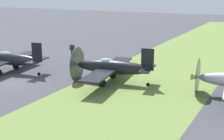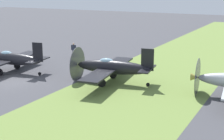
{
  "view_description": "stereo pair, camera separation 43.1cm",
  "coord_description": "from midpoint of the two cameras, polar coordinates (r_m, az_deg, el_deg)",
  "views": [
    {
      "loc": [
        -21.1,
        -20.53,
        8.07
      ],
      "look_at": [
        3.49,
        -8.04,
        1.2
      ],
      "focal_mm": 54.08,
      "sensor_mm": 36.0,
      "label": 1
    },
    {
      "loc": [
        -20.9,
        -20.91,
        8.07
      ],
      "look_at": [
        3.49,
        -8.04,
        1.2
      ],
      "focal_mm": 54.08,
      "sensor_mm": 36.0,
      "label": 2
    }
  ],
  "objects": [
    {
      "name": "grass_verge",
      "position": [
        24.64,
        2.14,
        -5.14
      ],
      "size": [
        120.0,
        11.0,
        0.01
      ],
      "primitive_type": "cube",
      "color": "olive",
      "rests_on": "ground"
    },
    {
      "name": "ground_crew_mechanic",
      "position": [
        39.25,
        -6.19,
        3.4
      ],
      "size": [
        0.38,
        0.62,
        1.73
      ],
      "rotation": [
        0.0,
        0.0,
        4.86
      ],
      "color": "#2D3342",
      "rests_on": "ground"
    },
    {
      "name": "ground_plane",
      "position": [
        30.59,
        -16.19,
        -1.88
      ],
      "size": [
        160.0,
        160.0,
        0.0
      ],
      "primitive_type": "plane",
      "color": "#424247"
    },
    {
      "name": "airplane_wingman",
      "position": [
        28.65,
        0.31,
        0.49
      ],
      "size": [
        9.36,
        7.44,
        3.31
      ],
      "rotation": [
        0.0,
        0.0,
        0.15
      ],
      "color": "black",
      "rests_on": "ground"
    },
    {
      "name": "airplane_lead",
      "position": [
        33.53,
        -16.41,
        1.84
      ],
      "size": [
        9.08,
        7.21,
        3.22
      ],
      "rotation": [
        0.0,
        0.0,
        0.13
      ],
      "color": "black",
      "rests_on": "ground"
    }
  ]
}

